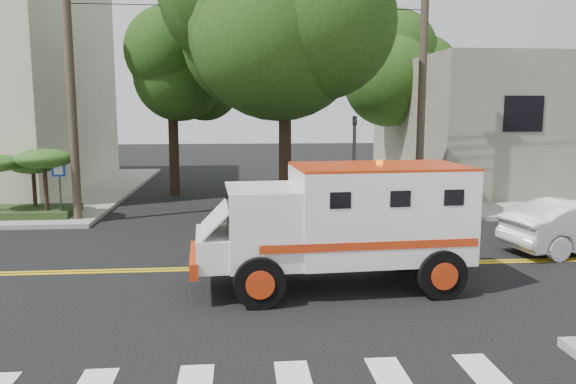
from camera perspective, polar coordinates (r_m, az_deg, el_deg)
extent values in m
plane|color=black|center=(13.81, -4.30, -7.70)|extent=(100.00, 100.00, 0.00)
cube|color=gray|center=(30.28, 21.77, 0.70)|extent=(17.00, 17.00, 0.15)
cube|color=#686459|center=(31.20, 24.14, 6.45)|extent=(14.00, 12.00, 6.00)
cylinder|color=#382D23|center=(20.03, -21.18, 9.78)|extent=(0.28, 0.28, 9.00)
cylinder|color=#382D23|center=(20.52, 13.46, 10.07)|extent=(0.28, 0.28, 9.00)
cylinder|color=black|center=(19.84, -0.31, 7.47)|extent=(0.44, 0.44, 7.00)
sphere|color=#17370F|center=(20.09, -0.32, 17.51)|extent=(5.32, 5.32, 5.32)
cylinder|color=black|center=(25.45, -11.57, 5.93)|extent=(0.44, 0.44, 5.60)
sphere|color=#17370F|center=(25.49, -11.75, 12.23)|extent=(3.92, 3.92, 3.92)
sphere|color=#17370F|center=(24.89, -9.96, 13.35)|extent=(3.36, 3.36, 3.36)
cylinder|color=black|center=(30.53, 11.46, 6.65)|extent=(0.44, 0.44, 5.95)
sphere|color=#17370F|center=(30.59, 11.63, 12.23)|extent=(4.20, 4.20, 4.20)
sphere|color=#17370F|center=(30.32, 13.66, 13.05)|extent=(3.60, 3.60, 3.60)
cylinder|color=#3F3F42|center=(19.38, 6.72, 2.36)|extent=(0.12, 0.12, 3.60)
imported|color=#3F3F42|center=(19.29, 6.78, 6.35)|extent=(0.15, 0.18, 0.90)
cylinder|color=#3F3F42|center=(20.58, -22.12, -0.10)|extent=(0.06, 0.06, 2.00)
cube|color=#0C33A5|center=(20.43, -22.29, 2.09)|extent=(0.45, 0.03, 0.45)
cube|color=#1E3314|center=(21.67, -24.84, -1.82)|extent=(3.20, 2.00, 0.24)
cylinder|color=black|center=(21.89, -24.37, 0.43)|extent=(0.14, 0.14, 1.36)
ellipsoid|color=#214916|center=(21.80, -24.50, 2.42)|extent=(1.55, 1.55, 0.54)
cylinder|color=black|center=(20.80, -23.39, 0.55)|extent=(0.14, 0.14, 1.68)
ellipsoid|color=#214916|center=(20.70, -23.54, 3.14)|extent=(1.91, 1.91, 0.66)
cube|color=silver|center=(12.24, 9.18, -2.07)|extent=(3.74, 2.35, 1.95)
cube|color=silver|center=(11.77, -2.56, -3.31)|extent=(1.61, 2.13, 1.58)
cube|color=black|center=(11.64, -6.11, -1.39)|extent=(0.15, 1.58, 0.65)
cube|color=silver|center=(11.81, -7.26, -5.63)|extent=(0.95, 1.90, 0.65)
cube|color=#B42D0D|center=(11.87, -9.50, -6.77)|extent=(0.29, 2.00, 0.32)
cube|color=#B42D0D|center=(12.10, 9.29, 2.60)|extent=(3.74, 2.35, 0.06)
cylinder|color=black|center=(10.98, -2.92, -9.18)|extent=(1.04, 0.36, 1.02)
cylinder|color=black|center=(12.97, -3.84, -6.42)|extent=(1.04, 0.36, 1.02)
cylinder|color=black|center=(11.91, 15.31, -8.06)|extent=(1.04, 0.36, 1.02)
cylinder|color=black|center=(13.77, 11.82, -5.71)|extent=(1.04, 0.36, 1.02)
imported|color=gray|center=(21.33, 13.59, 0.63)|extent=(0.69, 0.49, 1.75)
imported|color=gray|center=(19.82, 11.87, 0.32)|extent=(1.16, 1.16, 1.90)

